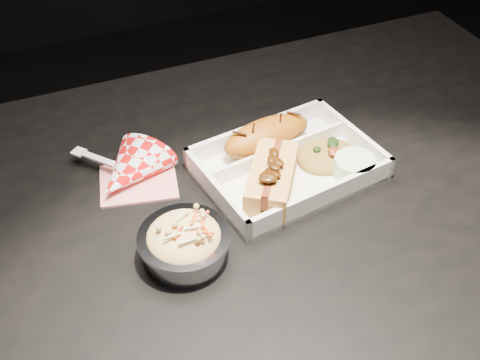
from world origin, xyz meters
The scene contains 8 objects.
dining_table centered at (0.00, 0.00, 0.66)m, with size 1.20×0.80×0.75m.
food_tray centered at (0.07, 0.05, 0.76)m, with size 0.27×0.21×0.04m.
fried_pastry centered at (0.06, 0.10, 0.78)m, with size 0.15×0.06×0.05m, color #A45610.
hotdog centered at (0.03, 0.02, 0.78)m, with size 0.12×0.14×0.06m.
fried_rice_mound centered at (0.13, 0.05, 0.77)m, with size 0.10×0.08×0.03m, color olive.
cupcake_liner centered at (0.15, 0.00, 0.77)m, with size 0.06×0.06×0.03m, color beige.
foil_coleslaw_cup centered at (-0.12, -0.05, 0.78)m, with size 0.12×0.12×0.07m.
napkin_fork centered at (-0.15, 0.12, 0.77)m, with size 0.15×0.16×0.10m.
Camera 1 is at (-0.26, -0.54, 1.34)m, focal length 45.00 mm.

